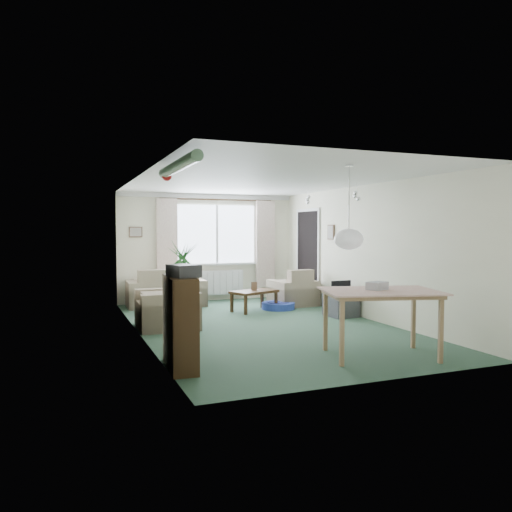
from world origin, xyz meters
name	(u,v)px	position (x,y,z in m)	size (l,w,h in m)	color
ground	(263,326)	(0.00, 0.00, 0.00)	(6.50, 6.50, 0.00)	#2D4C3A
window	(217,234)	(0.20, 3.23, 1.50)	(1.80, 0.03, 1.30)	white
curtain_rod	(218,200)	(0.20, 3.15, 2.27)	(2.60, 0.03, 0.03)	black
curtain_left	(167,245)	(-0.95, 3.13, 1.27)	(0.45, 0.08, 2.00)	beige
curtain_right	(265,244)	(1.35, 3.13, 1.27)	(0.45, 0.08, 2.00)	beige
radiator	(217,283)	(0.20, 3.19, 0.40)	(1.20, 0.10, 0.55)	white
doorway	(308,257)	(1.99, 2.20, 1.00)	(0.03, 0.95, 2.00)	black
pendant_lamp	(349,239)	(0.20, -2.30, 1.48)	(0.36, 0.36, 0.36)	white
tinsel_garland	(178,166)	(-1.92, -2.30, 2.28)	(1.60, 1.60, 0.12)	#196626
bauble_cluster_a	(308,197)	(1.30, 0.90, 2.22)	(0.20, 0.20, 0.20)	silver
bauble_cluster_b	(356,193)	(1.60, -0.30, 2.22)	(0.20, 0.20, 0.20)	silver
wall_picture_back	(136,232)	(-1.60, 3.23, 1.55)	(0.28, 0.03, 0.22)	brown
wall_picture_right	(331,232)	(1.98, 1.20, 1.55)	(0.03, 0.24, 0.30)	brown
sofa	(166,287)	(-1.06, 2.75, 0.40)	(1.59, 0.84, 0.79)	beige
armchair_corner	(293,287)	(1.48, 1.89, 0.39)	(0.86, 0.82, 0.77)	beige
armchair_left	(167,301)	(-1.50, 0.46, 0.44)	(0.98, 0.93, 0.88)	beige
coffee_table	(254,301)	(0.42, 1.47, 0.20)	(0.91, 0.50, 0.41)	black
photo_frame	(254,286)	(0.45, 1.53, 0.49)	(0.12, 0.02, 0.16)	brown
bookshelf	(180,322)	(-1.84, -1.98, 0.53)	(0.29, 0.87, 1.06)	black
hifi_box	(184,271)	(-1.82, -2.08, 1.13)	(0.28, 0.35, 0.14)	#323236
houseplant	(183,284)	(-1.23, 0.50, 0.70)	(0.60, 0.60, 1.39)	#2B6422
dining_table	(380,324)	(0.62, -2.39, 0.41)	(1.31, 0.87, 0.82)	tan
gift_box	(377,287)	(0.61, -2.32, 0.88)	(0.25, 0.18, 0.12)	silver
tv_cube	(341,303)	(1.70, 0.34, 0.24)	(0.48, 0.53, 0.48)	#3D3D42
pet_bed	(278,306)	(0.96, 1.52, 0.07)	(0.66, 0.66, 0.13)	navy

